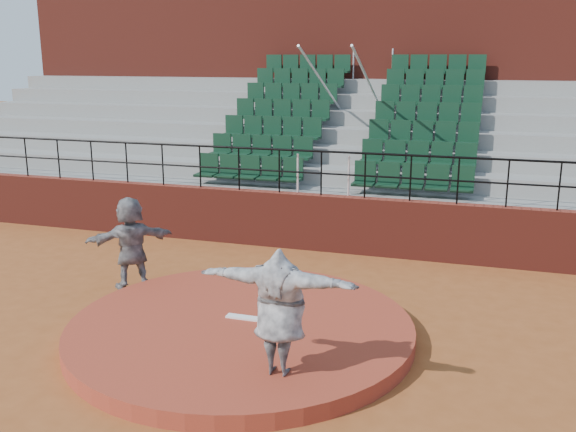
{
  "coord_description": "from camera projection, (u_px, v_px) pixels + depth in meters",
  "views": [
    {
      "loc": [
        3.58,
        -8.84,
        4.36
      ],
      "look_at": [
        0.0,
        2.5,
        1.4
      ],
      "focal_mm": 40.0,
      "sensor_mm": 36.0,
      "label": 1
    }
  ],
  "objects": [
    {
      "name": "pitchers_mound",
      "position": [
        241.0,
        329.0,
        10.25
      ],
      "size": [
        5.5,
        5.5,
        0.25
      ],
      "primitive_type": "cylinder",
      "color": "#993622",
      "rests_on": "ground"
    },
    {
      "name": "ground",
      "position": [
        241.0,
        336.0,
        10.28
      ],
      "size": [
        90.0,
        90.0,
        0.0
      ],
      "primitive_type": "plane",
      "color": "brown",
      "rests_on": "ground"
    },
    {
      "name": "seating_deck",
      "position": [
        354.0,
        164.0,
        17.94
      ],
      "size": [
        24.0,
        5.97,
        4.63
      ],
      "color": "gray",
      "rests_on": "ground"
    },
    {
      "name": "pitching_rubber",
      "position": [
        244.0,
        317.0,
        10.36
      ],
      "size": [
        0.6,
        0.15,
        0.03
      ],
      "primitive_type": "cube",
      "color": "white",
      "rests_on": "pitchers_mound"
    },
    {
      "name": "boundary_wall",
      "position": [
        321.0,
        223.0,
        14.75
      ],
      "size": [
        24.0,
        0.3,
        1.3
      ],
      "primitive_type": "cube",
      "color": "maroon",
      "rests_on": "ground"
    },
    {
      "name": "pitcher",
      "position": [
        279.0,
        312.0,
        8.39
      ],
      "size": [
        2.14,
        0.59,
        1.73
      ],
      "primitive_type": "imported",
      "rotation": [
        0.0,
        0.0,
        3.14
      ],
      "color": "black",
      "rests_on": "pitchers_mound"
    },
    {
      "name": "fielder",
      "position": [
        131.0,
        242.0,
        12.29
      ],
      "size": [
        1.61,
        1.5,
        1.8
      ],
      "primitive_type": "imported",
      "rotation": [
        0.0,
        0.0,
        3.86
      ],
      "color": "black",
      "rests_on": "ground"
    },
    {
      "name": "press_box_facade",
      "position": [
        380.0,
        82.0,
        21.09
      ],
      "size": [
        24.0,
        3.0,
        7.1
      ],
      "primitive_type": "cube",
      "color": "maroon",
      "rests_on": "ground"
    },
    {
      "name": "wall_railing",
      "position": [
        321.0,
        163.0,
        14.42
      ],
      "size": [
        24.04,
        0.05,
        1.03
      ],
      "color": "black",
      "rests_on": "boundary_wall"
    }
  ]
}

